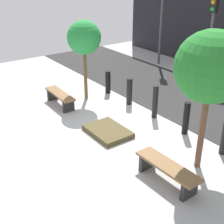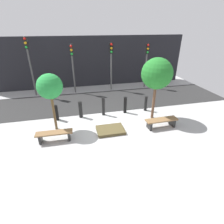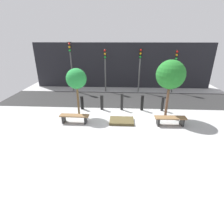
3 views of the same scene
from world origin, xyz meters
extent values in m
plane|color=#A6A6A6|center=(0.00, 0.00, 0.00)|extent=(18.00, 18.00, 0.00)
cube|color=#292929|center=(0.00, 3.82, 0.01)|extent=(18.00, 3.73, 0.01)
cube|color=black|center=(0.00, 7.59, 2.00)|extent=(16.20, 0.50, 4.01)
cube|color=black|center=(-3.25, -0.32, 0.20)|extent=(0.11, 0.40, 0.40)
cube|color=black|center=(-2.00, -0.35, 0.20)|extent=(0.11, 0.40, 0.40)
cube|color=brown|center=(-2.63, -0.34, 0.43)|extent=(1.62, 0.44, 0.06)
cube|color=black|center=(1.97, -0.35, 0.20)|extent=(0.11, 0.46, 0.40)
cube|color=black|center=(3.28, -0.32, 0.20)|extent=(0.11, 0.46, 0.40)
cube|color=brown|center=(2.63, -0.34, 0.43)|extent=(1.67, 0.50, 0.06)
cube|color=#4A4025|center=(0.00, -0.14, 0.07)|extent=(1.35, 0.98, 0.14)
cylinder|color=brown|center=(-2.63, 0.72, 0.97)|extent=(0.12, 0.12, 1.93)
sphere|color=#268F3E|center=(-2.63, 0.72, 2.25)|extent=(1.17, 1.17, 1.17)
cylinder|color=brown|center=(2.63, 0.72, 1.05)|extent=(0.15, 0.15, 2.10)
sphere|color=#23782A|center=(2.63, 0.72, 2.54)|extent=(1.60, 1.60, 1.60)
cylinder|color=black|center=(-2.63, 1.70, 0.43)|extent=(0.20, 0.20, 0.86)
cylinder|color=black|center=(-1.31, 1.70, 0.48)|extent=(0.20, 0.20, 0.95)
cylinder|color=black|center=(0.00, 1.70, 0.54)|extent=(0.18, 0.18, 1.08)
cylinder|color=black|center=(1.31, 1.70, 0.49)|extent=(0.18, 0.18, 0.99)
cylinder|color=black|center=(2.63, 1.70, 0.46)|extent=(0.18, 0.18, 0.92)
cylinder|color=#4A4A4A|center=(-4.34, 5.98, 2.04)|extent=(0.12, 0.12, 4.08)
cube|color=black|center=(-4.34, 5.98, 3.69)|extent=(0.28, 0.16, 0.78)
sphere|color=red|center=(-4.34, 5.88, 3.95)|extent=(0.17, 0.17, 0.17)
sphere|color=orange|center=(-4.34, 5.88, 3.69)|extent=(0.17, 0.17, 0.17)
sphere|color=green|center=(-4.34, 5.88, 3.43)|extent=(0.17, 0.17, 0.17)
cylinder|color=#505050|center=(-1.45, 5.98, 1.78)|extent=(0.12, 0.12, 3.56)
cube|color=black|center=(-1.45, 5.98, 3.17)|extent=(0.28, 0.16, 0.78)
sphere|color=red|center=(-1.45, 5.88, 3.43)|extent=(0.17, 0.17, 0.17)
sphere|color=orange|center=(-1.45, 5.88, 3.17)|extent=(0.17, 0.17, 0.17)
sphere|color=green|center=(-1.45, 5.88, 2.91)|extent=(0.17, 0.17, 0.17)
cylinder|color=#565656|center=(1.45, 5.98, 1.80)|extent=(0.12, 0.12, 3.61)
cube|color=black|center=(1.45, 5.98, 3.22)|extent=(0.28, 0.16, 0.78)
sphere|color=red|center=(1.45, 5.88, 3.48)|extent=(0.17, 0.17, 0.17)
sphere|color=orange|center=(1.45, 5.88, 3.22)|extent=(0.17, 0.17, 0.17)
sphere|color=green|center=(1.45, 5.88, 2.96)|extent=(0.17, 0.17, 0.17)
cylinder|color=#535353|center=(4.34, 5.98, 1.75)|extent=(0.12, 0.12, 3.50)
cube|color=black|center=(4.34, 5.98, 3.11)|extent=(0.28, 0.16, 0.78)
sphere|color=red|center=(4.34, 5.88, 3.37)|extent=(0.17, 0.17, 0.17)
sphere|color=orange|center=(4.34, 5.88, 3.11)|extent=(0.17, 0.17, 0.17)
sphere|color=green|center=(4.34, 5.88, 2.85)|extent=(0.17, 0.17, 0.17)
camera|label=1|loc=(6.59, -4.71, 4.53)|focal=50.00mm
camera|label=2|loc=(-1.60, -7.32, 4.76)|focal=28.00mm
camera|label=3|loc=(-0.08, -9.01, 4.41)|focal=28.00mm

